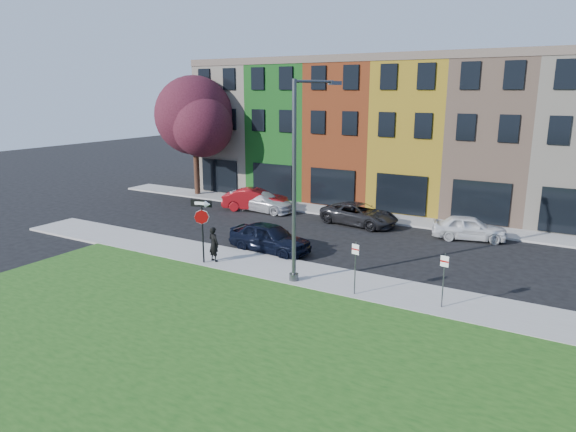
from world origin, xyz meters
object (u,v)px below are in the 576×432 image
Objects in this scene: stop_sign at (202,218)px; man at (214,244)px; sedan_near at (270,238)px; street_lamp at (298,183)px.

stop_sign is 1.82× the size of man.
sedan_near is (1.33, 2.92, -0.20)m from man.
stop_sign is 0.36× the size of street_lamp.
man is (0.30, 0.43, -1.34)m from stop_sign.
stop_sign is 1.44m from man.
man is 0.37× the size of sedan_near.
sedan_near is at bearing 48.30° from stop_sign.
stop_sign is 5.43m from street_lamp.
man is 3.22m from sedan_near.
street_lamp is at bearing -168.14° from man.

